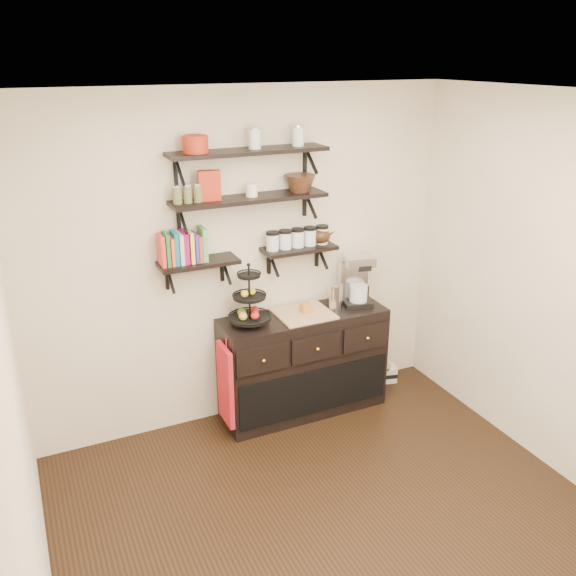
{
  "coord_description": "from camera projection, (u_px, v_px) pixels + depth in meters",
  "views": [
    {
      "loc": [
        -1.64,
        -2.58,
        2.91
      ],
      "look_at": [
        0.1,
        1.15,
        1.31
      ],
      "focal_mm": 38.0,
      "sensor_mm": 36.0,
      "label": 1
    }
  ],
  "objects": [
    {
      "name": "shelf_mid",
      "position": [
        249.0,
        199.0,
        4.56
      ],
      "size": [
        1.2,
        0.27,
        0.23
      ],
      "color": "black",
      "rests_on": "back_wall"
    },
    {
      "name": "walnut_bowl",
      "position": [
        300.0,
        183.0,
        4.7
      ],
      "size": [
        0.24,
        0.24,
        0.13
      ],
      "primitive_type": null,
      "color": "black",
      "rests_on": "shelf_mid"
    },
    {
      "name": "sideboard",
      "position": [
        303.0,
        363.0,
        5.16
      ],
      "size": [
        1.4,
        0.5,
        0.92
      ],
      "color": "black",
      "rests_on": "floor"
    },
    {
      "name": "shelf_low_right",
      "position": [
        299.0,
        249.0,
        4.91
      ],
      "size": [
        0.6,
        0.25,
        0.23
      ],
      "color": "black",
      "rests_on": "back_wall"
    },
    {
      "name": "glass_canisters",
      "position": [
        298.0,
        239.0,
        4.87
      ],
      "size": [
        0.54,
        0.1,
        0.13
      ],
      "color": "silver",
      "rests_on": "shelf_low_right"
    },
    {
      "name": "red_pot",
      "position": [
        195.0,
        144.0,
        4.25
      ],
      "size": [
        0.18,
        0.18,
        0.12
      ],
      "primitive_type": "cylinder",
      "color": "#A82813",
      "rests_on": "shelf_top"
    },
    {
      "name": "teapot",
      "position": [
        321.0,
        234.0,
        4.95
      ],
      "size": [
        0.22,
        0.17,
        0.15
      ],
      "primitive_type": null,
      "rotation": [
        0.0,
        0.0,
        0.09
      ],
      "color": "#311E0E",
      "rests_on": "shelf_low_right"
    },
    {
      "name": "coffee_maker",
      "position": [
        356.0,
        280.0,
        5.14
      ],
      "size": [
        0.28,
        0.28,
        0.44
      ],
      "rotation": [
        0.0,
        0.0,
        -0.22
      ],
      "color": "black",
      "rests_on": "sideboard"
    },
    {
      "name": "radio",
      "position": [
        381.0,
        373.0,
        5.74
      ],
      "size": [
        0.31,
        0.23,
        0.17
      ],
      "rotation": [
        0.0,
        0.0,
        -0.25
      ],
      "color": "silver",
      "rests_on": "floor"
    },
    {
      "name": "cookbooks",
      "position": [
        186.0,
        248.0,
        4.49
      ],
      "size": [
        0.36,
        0.15,
        0.26
      ],
      "color": "red",
      "rests_on": "shelf_low_left"
    },
    {
      "name": "candle",
      "position": [
        306.0,
        308.0,
        4.98
      ],
      "size": [
        0.08,
        0.08,
        0.08
      ],
      "primitive_type": "cube",
      "color": "#BA662B",
      "rests_on": "sideboard"
    },
    {
      "name": "shelf_top",
      "position": [
        248.0,
        152.0,
        4.44
      ],
      "size": [
        1.2,
        0.27,
        0.23
      ],
      "color": "black",
      "rests_on": "back_wall"
    },
    {
      "name": "left_wall",
      "position": [
        19.0,
        429.0,
        2.7
      ],
      "size": [
        0.02,
        3.5,
        2.7
      ],
      "primitive_type": "cube",
      "color": "white",
      "rests_on": "ground"
    },
    {
      "name": "fruit_stand",
      "position": [
        250.0,
        305.0,
        4.75
      ],
      "size": [
        0.33,
        0.33,
        0.49
      ],
      "rotation": [
        0.0,
        0.0,
        -0.27
      ],
      "color": "black",
      "rests_on": "sideboard"
    },
    {
      "name": "apron",
      "position": [
        226.0,
        385.0,
        4.78
      ],
      "size": [
        0.04,
        0.28,
        0.66
      ],
      "primitive_type": "cube",
      "color": "maroon",
      "rests_on": "sideboard"
    },
    {
      "name": "ceiling",
      "position": [
        371.0,
        99.0,
        2.9
      ],
      "size": [
        3.5,
        3.5,
        0.02
      ],
      "primitive_type": "cube",
      "color": "white",
      "rests_on": "back_wall"
    },
    {
      "name": "thermal_carafe",
      "position": [
        336.0,
        297.0,
        5.05
      ],
      "size": [
        0.11,
        0.11,
        0.22
      ],
      "primitive_type": "cylinder",
      "color": "silver",
      "rests_on": "sideboard"
    },
    {
      "name": "shelf_low_left",
      "position": [
        198.0,
        263.0,
        4.57
      ],
      "size": [
        0.6,
        0.25,
        0.23
      ],
      "color": "black",
      "rests_on": "back_wall"
    },
    {
      "name": "ramekins",
      "position": [
        252.0,
        190.0,
        4.54
      ],
      "size": [
        0.09,
        0.09,
        0.1
      ],
      "primitive_type": "cylinder",
      "color": "white",
      "rests_on": "shelf_mid"
    },
    {
      "name": "back_wall",
      "position": [
        245.0,
        261.0,
        4.87
      ],
      "size": [
        3.5,
        0.02,
        2.7
      ],
      "primitive_type": "cube",
      "color": "white",
      "rests_on": "ground"
    },
    {
      "name": "recipe_box",
      "position": [
        210.0,
        186.0,
        4.39
      ],
      "size": [
        0.17,
        0.09,
        0.22
      ],
      "primitive_type": "cube",
      "rotation": [
        0.0,
        0.0,
        -0.18
      ],
      "color": "#A82813",
      "rests_on": "shelf_mid"
    },
    {
      "name": "floor",
      "position": [
        350.0,
        542.0,
        3.88
      ],
      "size": [
        3.5,
        3.5,
        0.0
      ],
      "primitive_type": "plane",
      "color": "black",
      "rests_on": "ground"
    }
  ]
}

